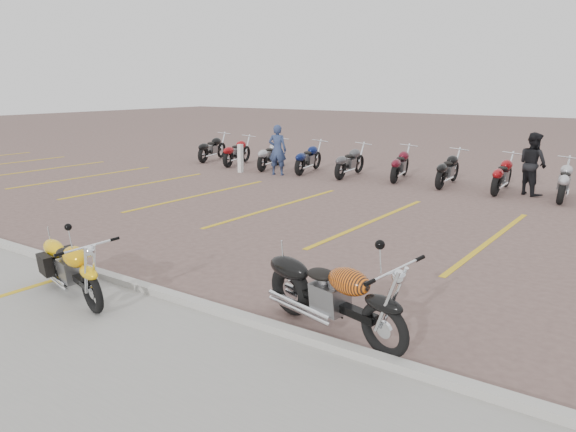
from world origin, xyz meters
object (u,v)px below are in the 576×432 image
(yellow_cruiser, at_px, (74,270))
(bollard, at_px, (240,158))
(person_b, at_px, (533,164))
(flame_cruiser, at_px, (332,297))
(person_a, at_px, (277,150))

(yellow_cruiser, bearing_deg, bollard, 133.83)
(person_b, bearing_deg, bollard, 46.59)
(yellow_cruiser, relative_size, bollard, 2.06)
(person_b, xyz_separation_m, bollard, (-9.37, -1.62, -0.38))
(yellow_cruiser, distance_m, bollard, 12.07)
(person_b, bearing_deg, yellow_cruiser, 110.39)
(flame_cruiser, relative_size, person_a, 1.34)
(yellow_cruiser, distance_m, person_b, 12.74)
(yellow_cruiser, relative_size, person_a, 1.19)
(person_a, xyz_separation_m, person_b, (7.96, 1.31, 0.02))
(person_a, distance_m, bollard, 1.48)
(flame_cruiser, bearing_deg, yellow_cruiser, -147.98)
(flame_cruiser, distance_m, person_a, 12.66)
(person_b, relative_size, bollard, 1.77)
(person_b, distance_m, bollard, 9.52)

